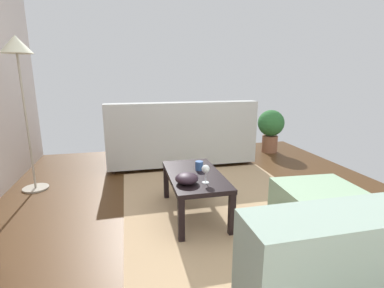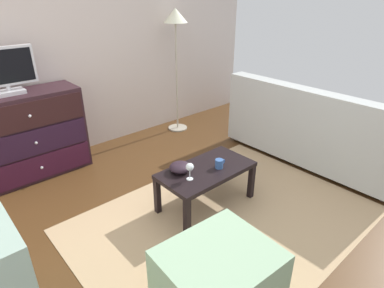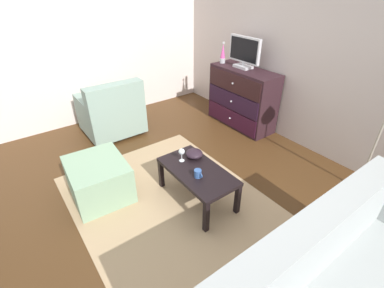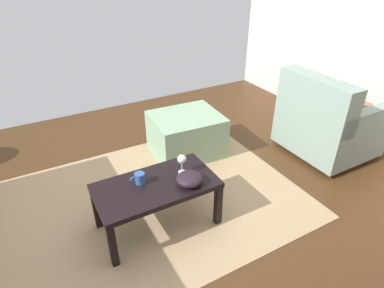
{
  "view_description": "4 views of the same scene",
  "coord_description": "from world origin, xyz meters",
  "px_view_note": "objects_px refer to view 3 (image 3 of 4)",
  "views": [
    {
      "loc": [
        -2.17,
        0.68,
        1.29
      ],
      "look_at": [
        -0.11,
        0.19,
        0.77
      ],
      "focal_mm": 26.53,
      "sensor_mm": 36.0,
      "label": 1
    },
    {
      "loc": [
        -1.59,
        -1.76,
        1.91
      ],
      "look_at": [
        0.11,
        0.16,
        0.67
      ],
      "focal_mm": 30.16,
      "sensor_mm": 36.0,
      "label": 2
    },
    {
      "loc": [
        2.08,
        -1.34,
        2.17
      ],
      "look_at": [
        -0.01,
        0.2,
        0.57
      ],
      "focal_mm": 25.62,
      "sensor_mm": 36.0,
      "label": 3
    },
    {
      "loc": [
        0.91,
        1.87,
        1.86
      ],
      "look_at": [
        -0.06,
        0.11,
        0.67
      ],
      "focal_mm": 29.94,
      "sensor_mm": 36.0,
      "label": 4
    }
  ],
  "objects_px": {
    "tv": "(244,52)",
    "bowl_decorative": "(194,154)",
    "coffee_table": "(197,174)",
    "dresser": "(242,98)",
    "armchair": "(112,113)",
    "ottoman": "(99,179)",
    "wine_glass": "(182,152)",
    "mug": "(198,174)",
    "lava_lamp": "(223,54)"
  },
  "relations": [
    {
      "from": "tv",
      "to": "bowl_decorative",
      "type": "relative_size",
      "value": 3.01
    },
    {
      "from": "coffee_table",
      "to": "dresser",
      "type": "bearing_deg",
      "value": 121.31
    },
    {
      "from": "armchair",
      "to": "ottoman",
      "type": "height_order",
      "value": "armchair"
    },
    {
      "from": "bowl_decorative",
      "to": "armchair",
      "type": "distance_m",
      "value": 1.8
    },
    {
      "from": "wine_glass",
      "to": "mug",
      "type": "distance_m",
      "value": 0.35
    },
    {
      "from": "wine_glass",
      "to": "mug",
      "type": "xyz_separation_m",
      "value": [
        0.34,
        -0.03,
        -0.07
      ]
    },
    {
      "from": "tv",
      "to": "armchair",
      "type": "relative_size",
      "value": 0.67
    },
    {
      "from": "lava_lamp",
      "to": "ottoman",
      "type": "xyz_separation_m",
      "value": [
        0.8,
        -2.51,
        -0.87
      ]
    },
    {
      "from": "wine_glass",
      "to": "armchair",
      "type": "relative_size",
      "value": 0.18
    },
    {
      "from": "tv",
      "to": "ottoman",
      "type": "xyz_separation_m",
      "value": [
        0.4,
        -2.58,
        -0.96
      ]
    },
    {
      "from": "ottoman",
      "to": "lava_lamp",
      "type": "bearing_deg",
      "value": 107.7
    },
    {
      "from": "dresser",
      "to": "bowl_decorative",
      "type": "relative_size",
      "value": 5.85
    },
    {
      "from": "dresser",
      "to": "wine_glass",
      "type": "bearing_deg",
      "value": -65.35
    },
    {
      "from": "coffee_table",
      "to": "bowl_decorative",
      "type": "xyz_separation_m",
      "value": [
        -0.22,
        0.12,
        0.1
      ]
    },
    {
      "from": "armchair",
      "to": "tv",
      "type": "bearing_deg",
      "value": 64.63
    },
    {
      "from": "wine_glass",
      "to": "bowl_decorative",
      "type": "distance_m",
      "value": 0.17
    },
    {
      "from": "tv",
      "to": "armchair",
      "type": "distance_m",
      "value": 2.23
    },
    {
      "from": "tv",
      "to": "mug",
      "type": "height_order",
      "value": "tv"
    },
    {
      "from": "dresser",
      "to": "coffee_table",
      "type": "distance_m",
      "value": 2.0
    },
    {
      "from": "bowl_decorative",
      "to": "ottoman",
      "type": "relative_size",
      "value": 0.28
    },
    {
      "from": "tv",
      "to": "lava_lamp",
      "type": "height_order",
      "value": "tv"
    },
    {
      "from": "coffee_table",
      "to": "wine_glass",
      "type": "height_order",
      "value": "wine_glass"
    },
    {
      "from": "lava_lamp",
      "to": "mug",
      "type": "distance_m",
      "value": 2.45
    },
    {
      "from": "dresser",
      "to": "ottoman",
      "type": "distance_m",
      "value": 2.59
    },
    {
      "from": "coffee_table",
      "to": "wine_glass",
      "type": "xyz_separation_m",
      "value": [
        -0.24,
        -0.04,
        0.17
      ]
    },
    {
      "from": "lava_lamp",
      "to": "ottoman",
      "type": "distance_m",
      "value": 2.77
    },
    {
      "from": "coffee_table",
      "to": "armchair",
      "type": "xyz_separation_m",
      "value": [
        -1.99,
        -0.14,
        0.01
      ]
    },
    {
      "from": "dresser",
      "to": "bowl_decorative",
      "type": "bearing_deg",
      "value": -62.64
    },
    {
      "from": "wine_glass",
      "to": "mug",
      "type": "height_order",
      "value": "wine_glass"
    },
    {
      "from": "dresser",
      "to": "mug",
      "type": "height_order",
      "value": "dresser"
    },
    {
      "from": "lava_lamp",
      "to": "armchair",
      "type": "distance_m",
      "value": 2.01
    },
    {
      "from": "bowl_decorative",
      "to": "mug",
      "type": "bearing_deg",
      "value": -30.74
    },
    {
      "from": "lava_lamp",
      "to": "ottoman",
      "type": "relative_size",
      "value": 0.47
    },
    {
      "from": "bowl_decorative",
      "to": "wine_glass",
      "type": "bearing_deg",
      "value": -97.44
    },
    {
      "from": "tv",
      "to": "coffee_table",
      "type": "relative_size",
      "value": 0.65
    },
    {
      "from": "armchair",
      "to": "lava_lamp",
      "type": "bearing_deg",
      "value": 74.93
    },
    {
      "from": "dresser",
      "to": "wine_glass",
      "type": "height_order",
      "value": "dresser"
    },
    {
      "from": "coffee_table",
      "to": "armchair",
      "type": "bearing_deg",
      "value": -175.87
    },
    {
      "from": "mug",
      "to": "ottoman",
      "type": "relative_size",
      "value": 0.16
    },
    {
      "from": "ottoman",
      "to": "dresser",
      "type": "bearing_deg",
      "value": 97.32
    },
    {
      "from": "coffee_table",
      "to": "bowl_decorative",
      "type": "bearing_deg",
      "value": 150.95
    },
    {
      "from": "dresser",
      "to": "coffee_table",
      "type": "xyz_separation_m",
      "value": [
        1.04,
        -1.7,
        -0.12
      ]
    },
    {
      "from": "tv",
      "to": "mug",
      "type": "bearing_deg",
      "value": -56.09
    },
    {
      "from": "bowl_decorative",
      "to": "armchair",
      "type": "bearing_deg",
      "value": -171.54
    },
    {
      "from": "lava_lamp",
      "to": "ottoman",
      "type": "height_order",
      "value": "lava_lamp"
    },
    {
      "from": "armchair",
      "to": "dresser",
      "type": "bearing_deg",
      "value": 62.57
    },
    {
      "from": "wine_glass",
      "to": "armchair",
      "type": "distance_m",
      "value": 1.77
    },
    {
      "from": "dresser",
      "to": "wine_glass",
      "type": "relative_size",
      "value": 7.3
    },
    {
      "from": "tv",
      "to": "wine_glass",
      "type": "xyz_separation_m",
      "value": [
        0.87,
        -1.76,
        -0.67
      ]
    },
    {
      "from": "tv",
      "to": "bowl_decorative",
      "type": "height_order",
      "value": "tv"
    }
  ]
}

